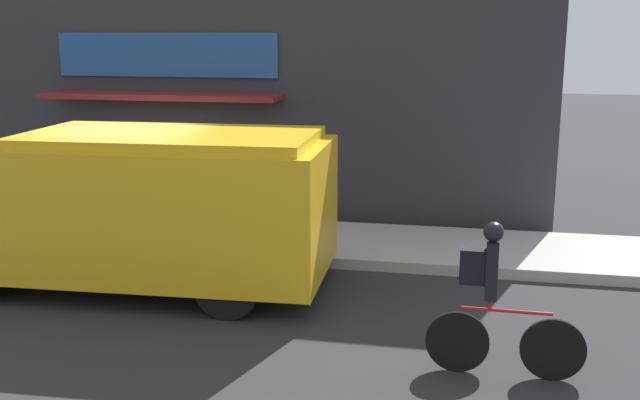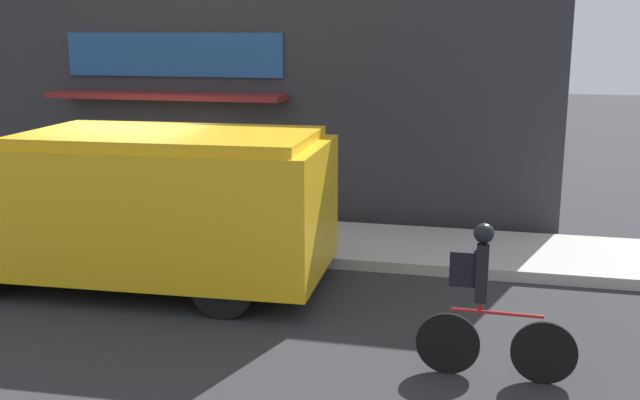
{
  "view_description": "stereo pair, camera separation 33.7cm",
  "coord_description": "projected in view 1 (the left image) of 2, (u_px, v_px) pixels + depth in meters",
  "views": [
    {
      "loc": [
        5.32,
        -10.55,
        3.47
      ],
      "look_at": [
        3.2,
        -0.2,
        1.1
      ],
      "focal_mm": 42.0,
      "sensor_mm": 36.0,
      "label": 1
    },
    {
      "loc": [
        5.65,
        -10.47,
        3.47
      ],
      "look_at": [
        3.2,
        -0.2,
        1.1
      ],
      "focal_mm": 42.0,
      "sensor_mm": 36.0,
      "label": 2
    }
  ],
  "objects": [
    {
      "name": "cyclist",
      "position": [
        495.0,
        303.0,
        7.6
      ],
      "size": [
        1.62,
        0.2,
        1.63
      ],
      "rotation": [
        0.0,
        0.0,
        -0.01
      ],
      "color": "black",
      "rests_on": "ground_plane"
    },
    {
      "name": "ground_plane",
      "position": [
        125.0,
        256.0,
        11.88
      ],
      "size": [
        70.0,
        70.0,
        0.0
      ],
      "primitive_type": "plane",
      "color": "#2B2B2D"
    },
    {
      "name": "sidewalk",
      "position": [
        154.0,
        233.0,
        12.92
      ],
      "size": [
        28.0,
        2.22,
        0.17
      ],
      "color": "#ADAAA3",
      "rests_on": "ground_plane"
    },
    {
      "name": "storefront",
      "position": [
        180.0,
        87.0,
        13.8
      ],
      "size": [
        13.52,
        0.96,
        4.95
      ],
      "color": "#2D2D33",
      "rests_on": "ground_plane"
    },
    {
      "name": "school_bus",
      "position": [
        145.0,
        207.0,
        10.26
      ],
      "size": [
        5.72,
        2.83,
        2.17
      ],
      "rotation": [
        0.0,
        0.0,
        0.04
      ],
      "color": "yellow",
      "rests_on": "ground_plane"
    },
    {
      "name": "trash_bin",
      "position": [
        66.0,
        203.0,
        13.14
      ],
      "size": [
        0.55,
        0.55,
        0.75
      ],
      "color": "#2D5138",
      "rests_on": "sidewalk"
    }
  ]
}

